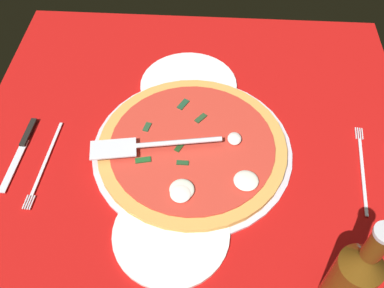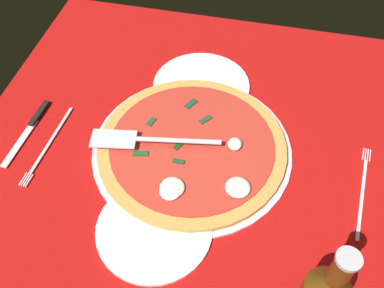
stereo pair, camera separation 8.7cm
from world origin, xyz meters
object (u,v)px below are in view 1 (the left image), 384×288
Objects in this scene: place_setting_far at (379,179)px; beer_bottle at (352,278)px; pizza_server at (151,145)px; pizza at (193,146)px; dinner_plate_left at (189,85)px; dinner_plate_right at (171,233)px; place_setting_near at (33,156)px.

place_setting_far is 0.97× the size of beer_bottle.
pizza is at bearing -175.62° from pizza_server.
beer_bottle is at bearing 40.67° from pizza.
place_setting_far is (23.51, 38.56, -0.15)cm from dinner_plate_left.
beer_bottle reaches higher than place_setting_far.
place_setting_far reaches higher than dinner_plate_right.
beer_bottle is (9.87, 27.45, 8.87)cm from dinner_plate_right.
dinner_plate_left is at bearing -173.63° from pizza.
pizza is (-19.04, 2.61, 1.05)cm from dinner_plate_right.
pizza_server is 1.13× the size of place_setting_far.
dinner_plate_left is 55.40cm from beer_bottle.
dinner_plate_left is at bearing 129.88° from place_setting_near.
dinner_plate_right is 0.90× the size of place_setting_far.
place_setting_far is at bearing 82.45° from pizza.
place_setting_near is at bearing -114.02° from beer_bottle.
dinner_plate_right is 0.96× the size of place_setting_near.
place_setting_far is 28.22cm from beer_bottle.
pizza is 1.47× the size of pizza_server.
dinner_plate_right is at bearing 97.79° from pizza_server.
pizza_server reaches higher than dinner_plate_left.
dinner_plate_left is 18.83cm from pizza.
pizza_server is 24.35cm from place_setting_near.
pizza_server reaches higher than place_setting_far.
pizza_server is (-17.06, -5.34, 3.32)cm from dinner_plate_right.
place_setting_far is (4.83, 36.48, -1.20)cm from pizza.
dinner_plate_right is at bearing 65.49° from place_setting_near.
pizza is 32.22cm from place_setting_near.
pizza_server is at bearing -162.61° from dinner_plate_right.
dinner_plate_right is 19.24cm from pizza.
pizza is 8.50cm from pizza_server.
pizza is 36.82cm from place_setting_far.
dinner_plate_left is at bearing 179.21° from dinner_plate_right.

